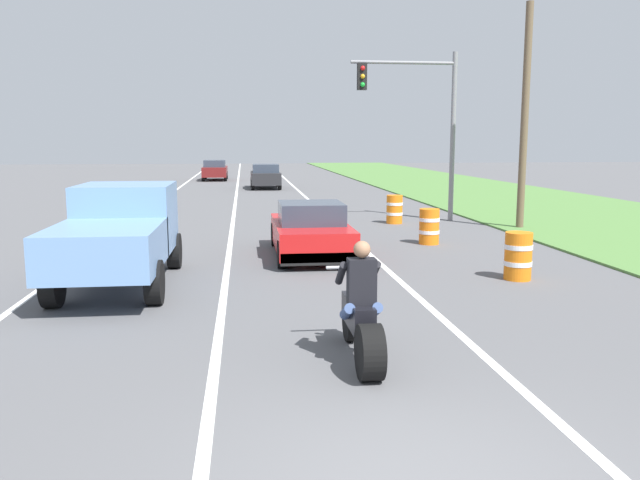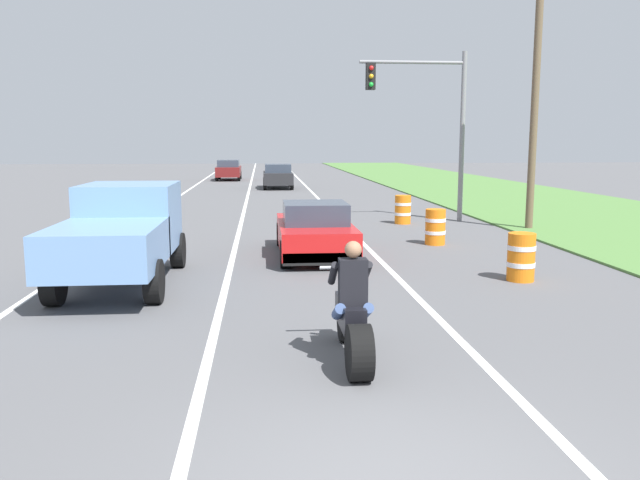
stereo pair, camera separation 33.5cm
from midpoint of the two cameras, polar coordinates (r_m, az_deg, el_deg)
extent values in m
cube|color=white|center=(25.28, -14.69, 1.95)|extent=(0.14, 120.00, 0.01)
cube|color=white|center=(25.12, 1.75, 2.19)|extent=(0.14, 120.00, 0.01)
cube|color=white|center=(24.94, -6.50, 2.10)|extent=(0.14, 120.00, 0.01)
cube|color=#517F3D|center=(28.18, 22.65, 2.29)|extent=(10.00, 120.00, 0.06)
cylinder|color=black|center=(7.90, 4.75, -9.93)|extent=(0.28, 0.69, 0.69)
cylinder|color=black|center=(9.37, 3.10, -7.11)|extent=(0.12, 0.63, 0.63)
cube|color=black|center=(8.60, 3.82, -6.52)|extent=(0.28, 1.10, 0.36)
cylinder|color=#B2B2B7|center=(9.20, 3.20, -5.05)|extent=(0.08, 0.36, 0.73)
cylinder|color=#A5A5AA|center=(9.09, 3.24, -2.44)|extent=(0.70, 0.05, 0.05)
cube|color=black|center=(8.26, 4.10, -3.72)|extent=(0.36, 0.24, 0.60)
sphere|color=#9E7051|center=(8.18, 4.13, -0.85)|extent=(0.22, 0.22, 0.22)
cylinder|color=#384C7A|center=(8.36, 2.81, -6.39)|extent=(0.14, 0.47, 0.32)
cylinder|color=black|center=(8.51, 2.32, -3.00)|extent=(0.10, 0.51, 0.40)
cylinder|color=#384C7A|center=(8.42, 5.26, -6.31)|extent=(0.14, 0.47, 0.32)
cylinder|color=black|center=(8.58, 5.24, -2.93)|extent=(0.10, 0.51, 0.40)
cube|color=red|center=(16.28, 0.10, 0.48)|extent=(1.80, 4.30, 0.64)
cube|color=#333D4C|center=(16.01, 0.17, 2.43)|extent=(1.56, 1.70, 0.52)
cube|color=black|center=(14.31, 0.86, -1.65)|extent=(1.76, 0.20, 0.28)
cylinder|color=black|center=(17.84, -2.93, 0.52)|extent=(0.24, 0.64, 0.64)
cylinder|color=black|center=(17.97, 2.17, 0.58)|extent=(0.24, 0.64, 0.64)
cylinder|color=black|center=(14.68, -2.43, -1.27)|extent=(0.24, 0.64, 0.64)
cylinder|color=black|center=(14.84, 3.75, -1.17)|extent=(0.24, 0.64, 0.64)
cube|color=#6B93C6|center=(14.29, -15.82, 2.02)|extent=(1.90, 2.10, 1.40)
cube|color=#333D4C|center=(14.59, -15.63, 3.69)|extent=(1.67, 0.29, 0.57)
cube|color=#6B93C6|center=(12.14, -17.69, -0.63)|extent=(1.90, 2.70, 0.80)
cylinder|color=black|center=(15.36, -18.33, -0.95)|extent=(0.28, 0.80, 0.80)
cylinder|color=black|center=(15.06, -11.88, -0.88)|extent=(0.28, 0.80, 0.80)
cylinder|color=black|center=(12.18, -21.87, -3.59)|extent=(0.28, 0.80, 0.80)
cylinder|color=black|center=(11.80, -13.73, -3.59)|extent=(0.28, 0.80, 0.80)
cylinder|color=gray|center=(23.83, 12.90, 8.84)|extent=(0.18, 0.18, 6.00)
cylinder|color=gray|center=(23.48, 8.62, 15.33)|extent=(3.74, 0.12, 0.12)
cube|color=black|center=(23.13, 4.94, 14.25)|extent=(0.32, 0.24, 0.90)
sphere|color=red|center=(23.02, 5.01, 14.98)|extent=(0.16, 0.16, 0.16)
sphere|color=orange|center=(22.99, 5.00, 14.28)|extent=(0.16, 0.16, 0.16)
sphere|color=green|center=(22.96, 4.99, 13.59)|extent=(0.16, 0.16, 0.16)
cylinder|color=brown|center=(22.07, 18.89, 10.23)|extent=(0.24, 0.24, 7.24)
cylinder|color=orange|center=(13.99, 18.08, -1.45)|extent=(0.56, 0.56, 1.00)
cylinder|color=white|center=(13.96, 18.12, -0.64)|extent=(0.58, 0.58, 0.10)
cylinder|color=white|center=(14.01, 18.05, -2.05)|extent=(0.58, 0.58, 0.10)
cylinder|color=orange|center=(18.29, 10.72, 1.15)|extent=(0.56, 0.56, 1.00)
cylinder|color=white|center=(18.27, 10.73, 1.77)|extent=(0.58, 0.58, 0.10)
cylinder|color=white|center=(18.31, 10.70, 0.68)|extent=(0.58, 0.58, 0.10)
cylinder|color=orange|center=(22.76, 7.78, 2.69)|extent=(0.56, 0.56, 1.00)
cylinder|color=white|center=(22.74, 7.79, 3.19)|extent=(0.58, 0.58, 0.10)
cylinder|color=white|center=(22.78, 7.77, 2.32)|extent=(0.58, 0.58, 0.10)
cube|color=#262628|center=(39.81, -3.52, 5.54)|extent=(1.76, 4.00, 0.70)
cube|color=#333D4C|center=(39.58, -3.52, 6.39)|extent=(1.56, 2.00, 0.50)
cylinder|color=black|center=(41.21, -4.69, 5.15)|extent=(0.20, 0.60, 0.60)
cylinder|color=black|center=(41.26, -2.46, 5.17)|extent=(0.20, 0.60, 0.60)
cylinder|color=black|center=(38.42, -4.65, 4.89)|extent=(0.20, 0.60, 0.60)
cylinder|color=black|center=(38.47, -2.26, 4.92)|extent=(0.20, 0.60, 0.60)
cube|color=maroon|center=(48.69, -7.91, 6.06)|extent=(1.76, 4.00, 0.70)
cube|color=#333D4C|center=(48.46, -7.94, 6.75)|extent=(1.56, 2.00, 0.50)
cylinder|color=black|center=(50.14, -8.75, 5.71)|extent=(0.20, 0.60, 0.60)
cylinder|color=black|center=(50.07, -6.91, 5.75)|extent=(0.20, 0.60, 0.60)
cylinder|color=black|center=(47.35, -8.95, 5.54)|extent=(0.20, 0.60, 0.60)
cylinder|color=black|center=(47.27, -7.01, 5.57)|extent=(0.20, 0.60, 0.60)
camera|label=1|loc=(0.17, -89.22, 0.12)|focal=36.05mm
camera|label=2|loc=(0.17, 90.78, -0.12)|focal=36.05mm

